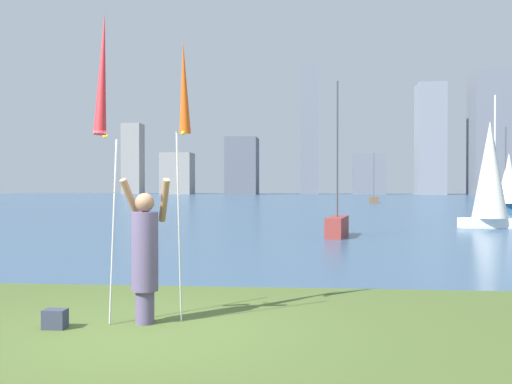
# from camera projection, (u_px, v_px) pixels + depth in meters

# --- Properties ---
(ground) EXTENTS (120.00, 138.00, 0.12)m
(ground) POSITION_uv_depth(u_px,v_px,m) (290.00, 204.00, 58.22)
(ground) COLOR #475B28
(person) EXTENTS (0.70, 0.52, 1.92)m
(person) POSITION_uv_depth(u_px,v_px,m) (145.00, 252.00, 7.83)
(person) COLOR #594C72
(person) RESTS_ON ground
(kite_flag_left) EXTENTS (0.16, 0.74, 4.04)m
(kite_flag_left) POSITION_uv_depth(u_px,v_px,m) (103.00, 78.00, 7.50)
(kite_flag_left) COLOR #B2B2B7
(kite_flag_left) RESTS_ON ground
(kite_flag_right) EXTENTS (0.16, 0.62, 3.78)m
(kite_flag_right) POSITION_uv_depth(u_px,v_px,m) (184.00, 94.00, 8.12)
(kite_flag_right) COLOR #B2B2B7
(kite_flag_right) RESTS_ON ground
(bag) EXTENTS (0.28, 0.21, 0.24)m
(bag) POSITION_uv_depth(u_px,v_px,m) (55.00, 319.00, 7.57)
(bag) COLOR #33384C
(bag) RESTS_ON ground
(sailboat_0) EXTENTS (3.02, 1.59, 5.53)m
(sailboat_0) POSITION_uv_depth(u_px,v_px,m) (508.00, 184.00, 38.27)
(sailboat_0) COLOR #2D6084
(sailboat_0) RESTS_ON ground
(sailboat_1) EXTENTS (2.96, 1.57, 5.62)m
(sailboat_1) POSITION_uv_depth(u_px,v_px,m) (490.00, 175.00, 25.16)
(sailboat_1) COLOR white
(sailboat_1) RESTS_ON ground
(sailboat_3) EXTENTS (0.95, 2.38, 5.47)m
(sailboat_3) POSITION_uv_depth(u_px,v_px,m) (337.00, 225.00, 20.95)
(sailboat_3) COLOR maroon
(sailboat_3) RESTS_ON ground
(sailboat_6) EXTENTS (0.74, 2.39, 5.09)m
(sailboat_6) POSITION_uv_depth(u_px,v_px,m) (374.00, 199.00, 60.22)
(sailboat_6) COLOR brown
(sailboat_6) RESTS_ON ground
(skyline_tower_0) EXTENTS (3.69, 3.96, 13.90)m
(skyline_tower_0) POSITION_uv_depth(u_px,v_px,m) (133.00, 159.00, 118.19)
(skyline_tower_0) COLOR gray
(skyline_tower_0) RESTS_ON ground
(skyline_tower_1) EXTENTS (5.96, 5.53, 8.05)m
(skyline_tower_1) POSITION_uv_depth(u_px,v_px,m) (177.00, 174.00, 116.89)
(skyline_tower_1) COLOR gray
(skyline_tower_1) RESTS_ON ground
(skyline_tower_2) EXTENTS (5.87, 7.41, 10.73)m
(skyline_tower_2) POSITION_uv_depth(u_px,v_px,m) (242.00, 166.00, 113.08)
(skyline_tower_2) COLOR #565B66
(skyline_tower_2) RESTS_ON ground
(skyline_tower_3) EXTENTS (3.33, 3.22, 24.75)m
(skyline_tower_3) POSITION_uv_depth(u_px,v_px,m) (309.00, 130.00, 113.97)
(skyline_tower_3) COLOR slate
(skyline_tower_3) RESTS_ON ground
(skyline_tower_4) EXTENTS (5.95, 4.16, 7.59)m
(skyline_tower_4) POSITION_uv_depth(u_px,v_px,m) (369.00, 174.00, 111.87)
(skyline_tower_4) COLOR slate
(skyline_tower_4) RESTS_ON ground
(skyline_tower_5) EXTENTS (4.83, 6.10, 20.24)m
(skyline_tower_5) POSITION_uv_depth(u_px,v_px,m) (430.00, 139.00, 108.99)
(skyline_tower_5) COLOR gray
(skyline_tower_5) RESTS_ON ground
(skyline_tower_6) EXTENTS (6.35, 6.99, 22.14)m
(skyline_tower_6) POSITION_uv_depth(u_px,v_px,m) (489.00, 134.00, 107.60)
(skyline_tower_6) COLOR slate
(skyline_tower_6) RESTS_ON ground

